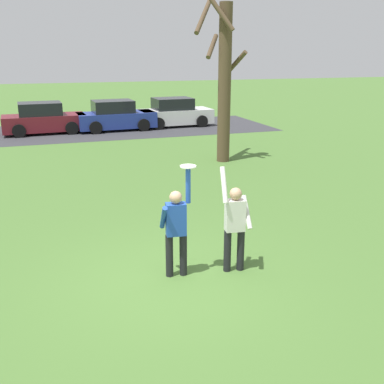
{
  "coord_description": "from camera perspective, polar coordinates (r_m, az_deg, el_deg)",
  "views": [
    {
      "loc": [
        -1.96,
        -7.12,
        3.98
      ],
      "look_at": [
        0.7,
        0.87,
        1.37
      ],
      "focal_mm": 41.84,
      "sensor_mm": 36.0,
      "label": 1
    }
  ],
  "objects": [
    {
      "name": "person_defender",
      "position": [
        8.36,
        5.49,
        -3.87
      ],
      "size": [
        0.58,
        0.49,
        2.04
      ],
      "rotation": [
        0.0,
        0.0,
        3.01
      ],
      "color": "black",
      "rests_on": "ground_plane"
    },
    {
      "name": "parked_car_blue",
      "position": [
        24.78,
        -9.73,
        9.46
      ],
      "size": [
        4.18,
        2.19,
        1.59
      ],
      "rotation": [
        0.0,
        0.0,
        0.05
      ],
      "color": "#233893",
      "rests_on": "ground_plane"
    },
    {
      "name": "parking_strip",
      "position": [
        25.02,
        -9.58,
        7.87
      ],
      "size": [
        16.96,
        6.4,
        0.01
      ],
      "primitive_type": "cube",
      "color": "#38383D",
      "rests_on": "ground_plane"
    },
    {
      "name": "parked_car_white",
      "position": [
        25.82,
        -2.24,
        10.0
      ],
      "size": [
        4.18,
        2.19,
        1.59
      ],
      "rotation": [
        0.0,
        0.0,
        0.05
      ],
      "color": "white",
      "rests_on": "ground_plane"
    },
    {
      "name": "person_catcher",
      "position": [
        8.13,
        -2.05,
        -4.4
      ],
      "size": [
        0.56,
        0.49,
        2.08
      ],
      "rotation": [
        0.0,
        0.0,
        -0.13
      ],
      "color": "black",
      "rests_on": "ground_plane"
    },
    {
      "name": "parked_car_maroon",
      "position": [
        24.65,
        -18.43,
        8.8
      ],
      "size": [
        4.18,
        2.19,
        1.59
      ],
      "rotation": [
        0.0,
        0.0,
        0.05
      ],
      "color": "maroon",
      "rests_on": "ground_plane"
    },
    {
      "name": "frisbee_disc",
      "position": [
        7.83,
        -0.51,
        3.29
      ],
      "size": [
        0.29,
        0.29,
        0.02
      ],
      "primitive_type": "cylinder",
      "color": "white",
      "rests_on": "person_catcher"
    },
    {
      "name": "bare_tree_tall",
      "position": [
        16.97,
        4.05,
        14.12
      ],
      "size": [
        2.03,
        1.93,
        6.0
      ],
      "color": "brown",
      "rests_on": "ground_plane"
    },
    {
      "name": "ground_plane",
      "position": [
        8.39,
        -2.69,
        -11.1
      ],
      "size": [
        120.0,
        120.0,
        0.0
      ],
      "primitive_type": "plane",
      "color": "#4C7533"
    }
  ]
}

